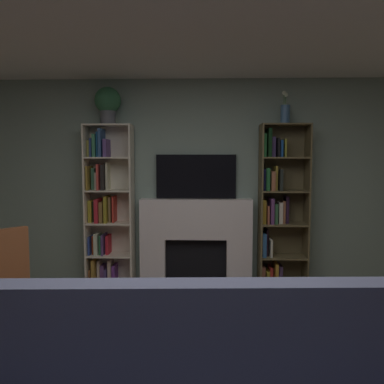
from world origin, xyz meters
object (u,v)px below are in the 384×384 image
Objects in this scene: bookshelf_left at (106,209)px; bookshelf_right at (278,208)px; fireplace at (196,241)px; tv at (196,176)px; potted_plant at (108,103)px; vase_with_flowers at (285,113)px.

bookshelf_left is 2.06m from bookshelf_right.
bookshelf_right is at bearing -0.96° from fireplace.
tv is 1.16m from bookshelf_left.
potted_plant is (0.06, -0.04, 1.26)m from bookshelf_left.
tv is at bearing 173.34° from vase_with_flowers.
bookshelf_left is 5.19× the size of vase_with_flowers.
vase_with_flowers is at bearing -2.67° from fireplace.
bookshelf_left is 1.00× the size of bookshelf_right.
bookshelf_right is at bearing -5.21° from tv.
bookshelf_left is (-1.09, -0.08, -0.40)m from tv.
bookshelf_left is at bearing 143.91° from potted_plant.
vase_with_flowers reaches higher than tv.
vase_with_flowers reaches higher than bookshelf_left.
fireplace is 0.74× the size of bookshelf_right.
bookshelf_right is (2.06, -0.01, 0.02)m from bookshelf_left.
potted_plant is 1.15× the size of vase_with_flowers.
bookshelf_right is (0.97, -0.02, 0.41)m from fireplace.
bookshelf_left reaches higher than tv.
potted_plant reaches higher than fireplace.
bookshelf_right is 5.19× the size of vase_with_flowers.
bookshelf_right is (0.97, -0.09, -0.37)m from tv.
vase_with_flowers is at bearing -6.66° from tv.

